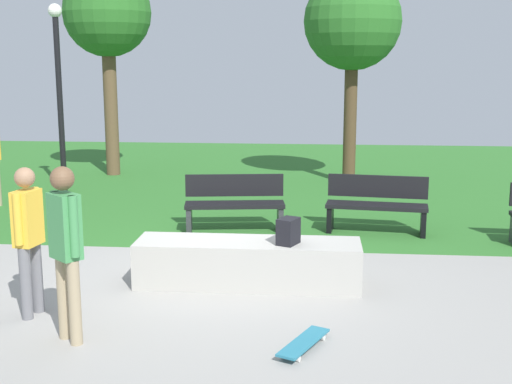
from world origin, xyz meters
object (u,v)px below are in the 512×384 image
backpack_on_ledge (288,231)px  skater_performing_trick (66,240)px  skater_watching (28,231)px  park_bench_far_right (377,203)px  tree_tall_oak (353,23)px  skateboard_by_ledge (304,343)px  tree_slender_maple (107,16)px  lamp_post (59,78)px  park_bench_far_left (235,202)px  concrete_ledge (248,263)px

backpack_on_ledge → skater_performing_trick: (-2.08, -1.77, 0.32)m
skater_watching → park_bench_far_right: size_ratio=1.00×
tree_tall_oak → skater_watching: bearing=-114.3°
skateboard_by_ledge → tree_slender_maple: tree_slender_maple is taller
backpack_on_ledge → park_bench_far_right: bearing=179.9°
backpack_on_ledge → lamp_post: (-5.00, 5.82, 1.65)m
park_bench_far_left → tree_slender_maple: bearing=124.6°
park_bench_far_left → park_bench_far_right: 2.29m
skateboard_by_ledge → tree_tall_oak: (0.84, 9.03, 3.45)m
skateboard_by_ledge → backpack_on_ledge: bearing=97.4°
concrete_ledge → tree_slender_maple: (-4.08, 7.86, 3.46)m
tree_tall_oak → park_bench_far_left: bearing=-114.3°
skateboard_by_ledge → park_bench_far_right: size_ratio=0.49×
concrete_ledge → skater_watching: skater_watching is taller
park_bench_far_right → tree_tall_oak: bearing=93.1°
backpack_on_ledge → park_bench_far_left: size_ratio=0.19×
lamp_post → tree_tall_oak: bearing=13.5°
skater_watching → park_bench_far_left: 4.28m
skater_watching → park_bench_far_left: size_ratio=0.99×
skater_performing_trick → tree_slender_maple: (-2.49, 9.72, 2.71)m
skater_watching → park_bench_far_left: bearing=65.6°
concrete_ledge → park_bench_far_left: park_bench_far_left is taller
concrete_ledge → tree_slender_maple: bearing=117.4°
backpack_on_ledge → lamp_post: size_ratio=0.08×
concrete_ledge → tree_tall_oak: tree_tall_oak is taller
lamp_post → park_bench_far_right: bearing=-25.2°
skateboard_by_ledge → park_bench_far_left: bearing=105.0°
park_bench_far_right → skater_performing_trick: bearing=-126.3°
skateboard_by_ledge → park_bench_far_left: size_ratio=0.49×
park_bench_far_left → skater_watching: bearing=-114.4°
skater_watching → skater_performing_trick: bearing=-44.1°
skateboard_by_ledge → tree_tall_oak: size_ratio=0.18×
concrete_ledge → skater_performing_trick: size_ratio=1.57×
skater_watching → park_bench_far_right: skater_watching is taller
park_bench_far_left → skater_performing_trick: bearing=-103.7°
park_bench_far_left → tree_tall_oak: 5.82m
skater_performing_trick → skateboard_by_ledge: (2.31, 0.01, -0.97)m
park_bench_far_right → tree_slender_maple: bearing=139.1°
skater_performing_trick → skater_watching: (-0.65, 0.63, -0.08)m
concrete_ledge → park_bench_far_right: (1.80, 2.77, 0.20)m
park_bench_far_right → lamp_post: 7.22m
skateboard_by_ledge → lamp_post: bearing=124.6°
lamp_post → skateboard_by_ledge: bearing=-55.4°
concrete_ledge → park_bench_far_right: bearing=56.9°
skater_performing_trick → skateboard_by_ledge: bearing=0.3°
park_bench_far_right → park_bench_far_left: bearing=-177.3°
park_bench_far_left → backpack_on_ledge: bearing=-70.3°
park_bench_far_left → tree_slender_maple: tree_slender_maple is taller
skater_performing_trick → park_bench_far_right: 5.76m
concrete_ledge → backpack_on_ledge: 0.67m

